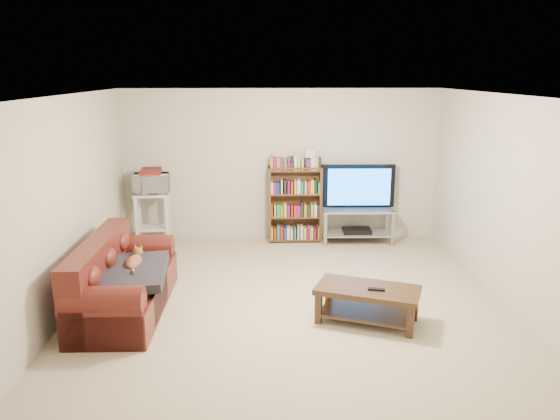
{
  "coord_description": "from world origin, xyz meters",
  "views": [
    {
      "loc": [
        -0.35,
        -6.07,
        2.64
      ],
      "look_at": [
        -0.1,
        0.4,
        1.0
      ],
      "focal_mm": 35.0,
      "sensor_mm": 36.0,
      "label": 1
    }
  ],
  "objects_px": {
    "sofa": "(119,286)",
    "tv_stand": "(357,220)",
    "bookshelf": "(295,203)",
    "coffee_table": "(367,298)"
  },
  "relations": [
    {
      "from": "sofa",
      "to": "tv_stand",
      "type": "bearing_deg",
      "value": 38.72
    },
    {
      "from": "tv_stand",
      "to": "bookshelf",
      "type": "bearing_deg",
      "value": 176.11
    },
    {
      "from": "sofa",
      "to": "coffee_table",
      "type": "distance_m",
      "value": 2.78
    },
    {
      "from": "coffee_table",
      "to": "bookshelf",
      "type": "height_order",
      "value": "bookshelf"
    },
    {
      "from": "sofa",
      "to": "coffee_table",
      "type": "bearing_deg",
      "value": -7.57
    },
    {
      "from": "tv_stand",
      "to": "sofa",
      "type": "bearing_deg",
      "value": -140.74
    },
    {
      "from": "sofa",
      "to": "bookshelf",
      "type": "bearing_deg",
      "value": 50.39
    },
    {
      "from": "coffee_table",
      "to": "bookshelf",
      "type": "relative_size",
      "value": 1.0
    },
    {
      "from": "tv_stand",
      "to": "bookshelf",
      "type": "distance_m",
      "value": 1.02
    },
    {
      "from": "sofa",
      "to": "bookshelf",
      "type": "distance_m",
      "value": 3.35
    }
  ]
}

